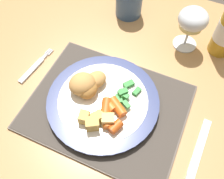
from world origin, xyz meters
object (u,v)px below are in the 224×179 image
object	(u,v)px
dinner_plate	(103,101)
table_knife	(193,168)
fork	(34,68)
dining_table	(112,93)
wine_glass	(193,21)
drinking_cup	(129,0)

from	to	relation	value
dinner_plate	table_knife	distance (m)	0.25
dinner_plate	fork	world-z (taller)	dinner_plate
dining_table	dinner_plate	xyz separation A→B (m)	(0.02, -0.09, 0.11)
dining_table	table_knife	distance (m)	0.32
wine_glass	drinking_cup	distance (m)	0.21
table_knife	wine_glass	world-z (taller)	wine_glass
table_knife	drinking_cup	world-z (taller)	drinking_cup
fork	table_knife	bearing A→B (deg)	-10.67
dinner_plate	drinking_cup	world-z (taller)	drinking_cup
table_knife	drinking_cup	bearing A→B (deg)	128.19
dinner_plate	drinking_cup	distance (m)	0.34
table_knife	wine_glass	xyz separation A→B (m)	(-0.11, 0.34, 0.09)
dining_table	wine_glass	xyz separation A→B (m)	(0.15, 0.19, 0.18)
dining_table	dinner_plate	size ratio (longest dim) A/B	4.99
dining_table	wine_glass	bearing A→B (deg)	52.18
dining_table	dinner_plate	world-z (taller)	dinner_plate
fork	table_knife	distance (m)	0.47
table_knife	fork	bearing A→B (deg)	169.33
drinking_cup	fork	bearing A→B (deg)	-116.11
wine_glass	dining_table	bearing A→B (deg)	-127.82
table_knife	wine_glass	size ratio (longest dim) A/B	1.70
table_knife	drinking_cup	distance (m)	0.51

